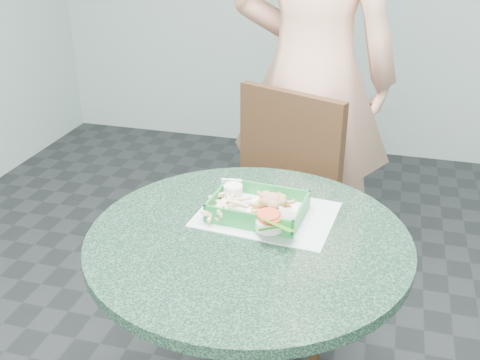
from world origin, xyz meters
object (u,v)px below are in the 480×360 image
(diner_person, at_px, (315,19))
(food_basket, at_px, (258,216))
(cafe_table, at_px, (248,294))
(crab_sandwich, at_px, (272,209))
(dining_chair, at_px, (282,202))
(sauce_ramekin, at_px, (231,197))

(diner_person, bearing_deg, food_basket, 93.14)
(cafe_table, height_order, food_basket, food_basket)
(crab_sandwich, bearing_deg, diner_person, 92.51)
(dining_chair, xyz_separation_m, diner_person, (0.04, 0.34, 0.62))
(crab_sandwich, height_order, sauce_ramekin, crab_sandwich)
(dining_chair, height_order, crab_sandwich, dining_chair)
(food_basket, relative_size, sauce_ramekin, 4.66)
(crab_sandwich, bearing_deg, cafe_table, -112.22)
(dining_chair, xyz_separation_m, sauce_ramekin, (-0.05, -0.50, 0.27))
(dining_chair, height_order, diner_person, diner_person)
(diner_person, height_order, sauce_ramekin, diner_person)
(cafe_table, xyz_separation_m, crab_sandwich, (0.04, 0.10, 0.22))
(dining_chair, bearing_deg, sauce_ramekin, -73.56)
(cafe_table, xyz_separation_m, food_basket, (-0.00, 0.11, 0.19))
(diner_person, xyz_separation_m, sauce_ramekin, (-0.09, -0.84, -0.35))
(crab_sandwich, bearing_deg, dining_chair, 97.81)
(dining_chair, relative_size, diner_person, 0.40)
(food_basket, bearing_deg, dining_chair, 93.60)
(food_basket, relative_size, crab_sandwich, 2.29)
(crab_sandwich, bearing_deg, food_basket, 169.26)
(dining_chair, distance_m, diner_person, 0.71)
(food_basket, bearing_deg, diner_person, 89.89)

